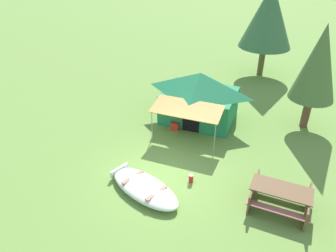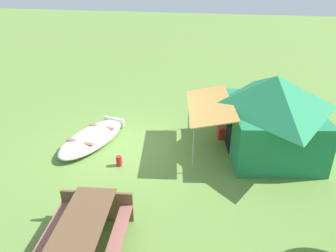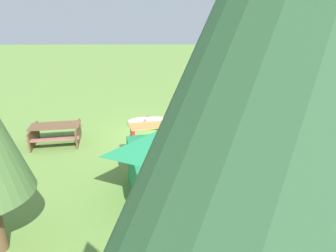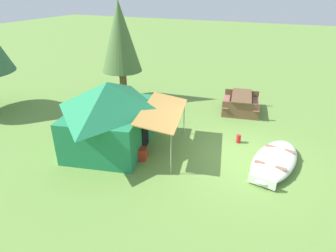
{
  "view_description": "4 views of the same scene",
  "coord_description": "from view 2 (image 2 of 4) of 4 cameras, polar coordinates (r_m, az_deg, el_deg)",
  "views": [
    {
      "loc": [
        5.38,
        -7.82,
        7.73
      ],
      "look_at": [
        -0.81,
        1.45,
        1.0
      ],
      "focal_mm": 35.03,
      "sensor_mm": 36.0,
      "label": 1
    },
    {
      "loc": [
        8.08,
        3.2,
        4.83
      ],
      "look_at": [
        -0.07,
        1.22,
        0.83
      ],
      "focal_mm": 33.59,
      "sensor_mm": 36.0,
      "label": 2
    },
    {
      "loc": [
        -0.17,
        11.48,
        4.8
      ],
      "look_at": [
        -0.33,
        1.48,
        1.03
      ],
      "focal_mm": 31.86,
      "sensor_mm": 36.0,
      "label": 3
    },
    {
      "loc": [
        -8.43,
        -1.29,
        5.14
      ],
      "look_at": [
        -0.79,
        2.04,
        1.12
      ],
      "focal_mm": 31.19,
      "sensor_mm": 36.0,
      "label": 4
    }
  ],
  "objects": [
    {
      "name": "fuel_can",
      "position": [
        8.97,
        -8.87,
        -6.29
      ],
      "size": [
        0.21,
        0.21,
        0.3
      ],
      "primitive_type": "cylinder",
      "rotation": [
        0.0,
        0.0,
        5.93
      ],
      "color": "red",
      "rests_on": "ground_plane"
    },
    {
      "name": "beached_rowboat",
      "position": [
        10.3,
        -13.6,
        -2.04
      ],
      "size": [
        3.05,
        1.67,
        0.36
      ],
      "color": "silver",
      "rests_on": "ground_plane"
    },
    {
      "name": "picnic_table",
      "position": [
        6.47,
        -14.87,
        -17.73
      ],
      "size": [
        2.1,
        1.83,
        0.77
      ],
      "color": "brown",
      "rests_on": "ground_plane"
    },
    {
      "name": "cooler_box",
      "position": [
        10.49,
        10.25,
        -1.15
      ],
      "size": [
        0.49,
        0.57,
        0.39
      ],
      "primitive_type": "cube",
      "rotation": [
        0.0,
        0.0,
        1.9
      ],
      "color": "red",
      "rests_on": "ground_plane"
    },
    {
      "name": "ground_plane",
      "position": [
        9.94,
        -6.95,
        -3.77
      ],
      "size": [
        80.0,
        80.0,
        0.0
      ],
      "primitive_type": "plane",
      "color": "olive"
    },
    {
      "name": "canvas_cabin_tent",
      "position": [
        9.71,
        18.28,
        2.26
      ],
      "size": [
        3.94,
        4.37,
        2.33
      ],
      "color": "#207E4D",
      "rests_on": "ground_plane"
    }
  ]
}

